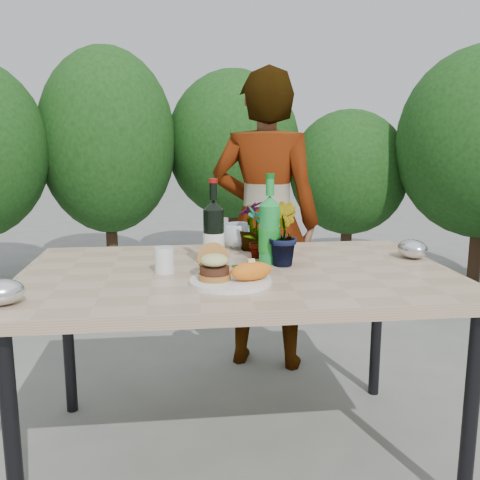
{
  "coord_description": "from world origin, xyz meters",
  "views": [
    {
      "loc": [
        -0.22,
        -1.93,
        1.24
      ],
      "look_at": [
        0.0,
        -0.08,
        0.88
      ],
      "focal_mm": 40.0,
      "sensor_mm": 36.0,
      "label": 1
    }
  ],
  "objects": [
    {
      "name": "ground",
      "position": [
        0.0,
        0.0,
        0.0
      ],
      "size": [
        80.0,
        80.0,
        0.0
      ],
      "primitive_type": "plane",
      "color": "slate",
      "rests_on": "ground"
    },
    {
      "name": "foil_packet_left",
      "position": [
        -0.74,
        -0.34,
        0.79
      ],
      "size": [
        0.15,
        0.13,
        0.08
      ],
      "primitive_type": "ellipsoid",
      "rotation": [
        0.0,
        0.0,
        0.19
      ],
      "color": "silver",
      "rests_on": "patio_table"
    },
    {
      "name": "seedling_left",
      "position": [
        0.1,
        0.19,
        0.86
      ],
      "size": [
        0.12,
        0.14,
        0.21
      ],
      "primitive_type": "imported",
      "rotation": [
        0.0,
        0.0,
        1.03
      ],
      "color": "#23571D",
      "rests_on": "patio_table"
    },
    {
      "name": "sparkling_water",
      "position": [
        0.14,
        0.1,
        0.88
      ],
      "size": [
        0.09,
        0.09,
        0.35
      ],
      "rotation": [
        0.0,
        0.0,
        -0.38
      ],
      "color": "#1A9037",
      "rests_on": "patio_table"
    },
    {
      "name": "shrub_hedge",
      "position": [
        0.08,
        1.62,
        1.09
      ],
      "size": [
        6.79,
        4.96,
        1.99
      ],
      "color": "#382316",
      "rests_on": "ground"
    },
    {
      "name": "grilled_veg",
      "position": [
        -0.03,
        -0.09,
        0.78
      ],
      "size": [
        0.08,
        0.05,
        0.03
      ],
      "color": "olive",
      "rests_on": "dinner_plate"
    },
    {
      "name": "seedling_right",
      "position": [
        0.1,
        0.36,
        0.86
      ],
      "size": [
        0.17,
        0.17,
        0.22
      ],
      "primitive_type": "imported",
      "rotation": [
        0.0,
        0.0,
        3.9
      ],
      "color": "#285E20",
      "rests_on": "patio_table"
    },
    {
      "name": "wine_bottle",
      "position": [
        -0.08,
        0.06,
        0.87
      ],
      "size": [
        0.08,
        0.08,
        0.34
      ],
      "rotation": [
        0.0,
        0.0,
        -0.28
      ],
      "color": "black",
      "rests_on": "patio_table"
    },
    {
      "name": "person",
      "position": [
        0.25,
        0.85,
        0.79
      ],
      "size": [
        0.67,
        0.54,
        1.59
      ],
      "primitive_type": "imported",
      "rotation": [
        0.0,
        0.0,
        2.82
      ],
      "color": "#9F644F",
      "rests_on": "ground"
    },
    {
      "name": "dinner_plate",
      "position": [
        -0.04,
        -0.18,
        0.76
      ],
      "size": [
        0.28,
        0.28,
        0.01
      ],
      "primitive_type": "cylinder",
      "color": "white",
      "rests_on": "patio_table"
    },
    {
      "name": "blue_bowl",
      "position": [
        0.05,
        0.41,
        0.8
      ],
      "size": [
        0.16,
        0.16,
        0.11
      ],
      "primitive_type": "imported",
      "rotation": [
        0.0,
        0.0,
        -0.19
      ],
      "color": "silver",
      "rests_on": "patio_table"
    },
    {
      "name": "foil_packet_right",
      "position": [
        0.73,
        0.11,
        0.79
      ],
      "size": [
        0.15,
        0.16,
        0.08
      ],
      "primitive_type": "ellipsoid",
      "rotation": [
        0.0,
        0.0,
        1.9
      ],
      "color": "silver",
      "rests_on": "patio_table"
    },
    {
      "name": "burger_stack",
      "position": [
        -0.1,
        -0.16,
        0.81
      ],
      "size": [
        0.11,
        0.16,
        0.11
      ],
      "color": "#B7722D",
      "rests_on": "dinner_plate"
    },
    {
      "name": "seedling_mid",
      "position": [
        0.18,
        0.07,
        0.87
      ],
      "size": [
        0.14,
        0.16,
        0.24
      ],
      "primitive_type": "imported",
      "rotation": [
        0.0,
        0.0,
        1.89
      ],
      "color": "#1F551D",
      "rests_on": "patio_table"
    },
    {
      "name": "plastic_cup",
      "position": [
        -0.27,
        -0.01,
        0.8
      ],
      "size": [
        0.07,
        0.07,
        0.09
      ],
      "primitive_type": "cylinder",
      "color": "white",
      "rests_on": "patio_table"
    },
    {
      "name": "patio_table",
      "position": [
        0.0,
        0.0,
        0.69
      ],
      "size": [
        1.6,
        1.0,
        0.75
      ],
      "color": "tan",
      "rests_on": "ground"
    },
    {
      "name": "sweet_potato",
      "position": [
        0.02,
        -0.2,
        0.8
      ],
      "size": [
        0.17,
        0.12,
        0.06
      ],
      "primitive_type": "ellipsoid",
      "rotation": [
        0.0,
        0.0,
        0.35
      ],
      "color": "orange",
      "rests_on": "dinner_plate"
    }
  ]
}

